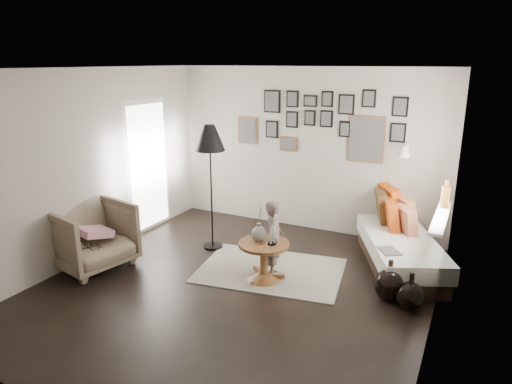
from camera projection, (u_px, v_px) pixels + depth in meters
The scene contains 23 objects.
ground at pixel (234, 288), 5.59m from camera, with size 4.80×4.80×0.00m, color black.
wall_back at pixel (306, 150), 7.29m from camera, with size 4.50×4.50×0.00m, color #AEA599.
wall_front at pixel (63, 267), 3.17m from camera, with size 4.50×4.50×0.00m, color #AEA599.
wall_left at pixel (89, 166), 6.20m from camera, with size 4.80×4.80×0.00m, color #AEA599.
wall_right at pixel (442, 214), 4.27m from camera, with size 4.80×4.80×0.00m, color #AEA599.
ceiling at pixel (231, 68), 4.87m from camera, with size 4.80×4.80×0.00m, color white.
door_left at pixel (148, 166), 7.29m from camera, with size 0.00×2.14×2.14m.
window_right at pixel (443, 210), 5.55m from camera, with size 0.15×1.32×1.30m.
gallery_wall at pixel (324, 124), 7.03m from camera, with size 2.74×0.03×1.08m.
wall_sconce at pixel (404, 151), 6.36m from camera, with size 0.18×0.36×0.16m.
rug at pixel (271, 270), 6.05m from camera, with size 1.86×1.30×0.01m, color silver.
pedestal_table at pixel (264, 263), 5.74m from camera, with size 0.64×0.64×0.50m.
vase at pixel (259, 231), 5.67m from camera, with size 0.18×0.18×0.46m.
candles at pixel (272, 235), 5.58m from camera, with size 0.11×0.11×0.24m.
daybed at pixel (402, 244), 6.15m from camera, with size 1.52×2.05×0.93m.
magazine_on_daybed at pixel (389, 251), 5.58m from camera, with size 0.21×0.29×0.02m, color black.
armchair at pixel (91, 236), 6.06m from camera, with size 0.94×0.96×0.88m, color brown.
armchair_cushion at pixel (93, 232), 6.09m from camera, with size 0.40×0.40×0.10m, color silver.
floor_lamp at pixel (210, 143), 6.37m from camera, with size 0.43×0.43×1.83m.
magazine_basket at pixel (90, 261), 5.93m from camera, with size 0.38×0.38×0.36m.
demijohn_large at pixel (389, 285), 5.25m from camera, with size 0.33×0.33×0.50m.
demijohn_small at pixel (410, 296), 5.05m from camera, with size 0.29×0.29×0.46m.
child at pixel (274, 239), 5.79m from camera, with size 0.37×0.24×1.00m, color #63504E.
Camera 1 is at (2.50, -4.39, 2.68)m, focal length 32.00 mm.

